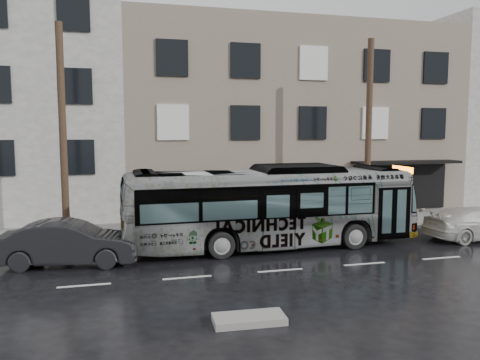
% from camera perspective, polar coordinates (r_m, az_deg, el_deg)
% --- Properties ---
extents(ground, '(120.00, 120.00, 0.00)m').
position_cam_1_polar(ground, '(18.66, 2.37, -8.79)').
color(ground, black).
rests_on(ground, ground).
extents(sidewalk, '(90.00, 3.60, 0.15)m').
position_cam_1_polar(sidewalk, '(23.25, -1.10, -5.63)').
color(sidewalk, gray).
rests_on(sidewalk, ground).
extents(building_taupe, '(20.00, 12.00, 11.00)m').
position_cam_1_polar(building_taupe, '(31.67, 4.53, 7.31)').
color(building_taupe, '#75675A').
rests_on(building_taupe, ground).
extents(utility_pole_front, '(0.30, 0.30, 9.00)m').
position_cam_1_polar(utility_pole_front, '(23.66, 15.39, 5.51)').
color(utility_pole_front, '#4C3826').
rests_on(utility_pole_front, sidewalk).
extents(utility_pole_rear, '(0.30, 0.30, 9.00)m').
position_cam_1_polar(utility_pole_rear, '(20.71, -20.78, 5.30)').
color(utility_pole_rear, '#4C3826').
rests_on(utility_pole_rear, sidewalk).
extents(sign_post, '(0.06, 0.06, 2.40)m').
position_cam_1_polar(sign_post, '(24.46, 17.42, -2.30)').
color(sign_post, slate).
rests_on(sign_post, sidewalk).
extents(bus, '(12.14, 3.05, 3.37)m').
position_cam_1_polar(bus, '(19.19, 3.65, -3.24)').
color(bus, '#B2B2B2').
rests_on(bus, ground).
extents(white_sedan, '(4.88, 2.12, 1.40)m').
position_cam_1_polar(white_sedan, '(23.23, 26.87, -4.73)').
color(white_sedan, beige).
rests_on(white_sedan, ground).
extents(dark_sedan, '(5.01, 2.28, 1.59)m').
position_cam_1_polar(dark_sedan, '(17.82, -20.09, -7.23)').
color(dark_sedan, black).
rests_on(dark_sedan, ground).
extents(slush_pile, '(1.83, 0.88, 0.18)m').
position_cam_1_polar(slush_pile, '(12.16, 1.11, -16.59)').
color(slush_pile, gray).
rests_on(slush_pile, ground).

